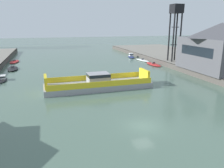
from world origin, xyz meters
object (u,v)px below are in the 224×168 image
Objects in this scene: moored_boat_near_left at (153,64)px; warehouse_shed at (219,47)px; moored_boat_upstream_b at (14,62)px; moored_boat_mid_right at (3,79)px; chain_ferry at (98,84)px; moored_boat_upstream_a at (131,56)px; crane_tower at (176,18)px; moored_boat_mid_left at (143,60)px; moored_boat_near_right at (13,69)px.

warehouse_shed reaches higher than moored_boat_near_left.
moored_boat_mid_right is at bearing -89.23° from moored_boat_upstream_b.
moored_boat_near_left is (22.85, 20.61, -0.74)m from chain_ferry.
moored_boat_upstream_a is 42.00m from moored_boat_upstream_b.
moored_boat_upstream_b is (-42.71, 18.49, -0.04)m from moored_boat_near_left.
chain_ferry is 36.28m from crane_tower.
moored_boat_upstream_b is (-41.98, 1.26, -0.38)m from moored_boat_upstream_a.
chain_ferry reaches higher than moored_boat_mid_right.
warehouse_shed is (8.91, -35.23, 6.60)m from moored_boat_upstream_a.
crane_tower is (48.21, -20.79, 14.11)m from moored_boat_upstream_b.
moored_boat_mid_right is (-42.48, -16.19, 0.18)m from moored_boat_mid_left.
moored_boat_near_right is at bearing -175.52° from moored_boat_mid_left.
moored_boat_mid_right reaches higher than moored_boat_near_left.
warehouse_shed is (8.06, -26.51, 6.97)m from moored_boat_mid_left.
moored_boat_near_right is at bearing 170.94° from crane_tower.
crane_tower reaches higher than moored_boat_upstream_b.
moored_boat_near_right is 1.01× the size of moored_boat_upstream_b.
warehouse_shed reaches higher than moored_boat_near_right.
moored_boat_upstream_a is 0.34× the size of crane_tower.
moored_boat_mid_right is 0.35× the size of warehouse_shed.
chain_ferry is at bearing -147.16° from crane_tower.
chain_ferry reaches higher than moored_boat_near_left.
moored_boat_upstream_b is 54.37m from crane_tower.
warehouse_shed is at bearing -35.64° from moored_boat_upstream_b.
warehouse_shed is at bearing -24.95° from moored_boat_near_right.
moored_boat_near_left reaches higher than moored_boat_upstream_b.
moored_boat_near_left is 1.07× the size of moored_boat_near_right.
moored_boat_mid_right is at bearing -159.14° from moored_boat_mid_left.
crane_tower is at bearing 6.40° from moored_boat_mid_right.
warehouse_shed is (8.18, -18.00, 6.94)m from moored_boat_near_left.
moored_boat_upstream_a is at bearing -1.72° from moored_boat_upstream_b.
crane_tower reaches higher than warehouse_shed.
warehouse_shed is (50.54, -10.32, 6.78)m from moored_boat_mid_right.
moored_boat_near_left is at bearing 114.43° from warehouse_shed.
warehouse_shed is at bearing -73.09° from moored_boat_mid_left.
moored_boat_near_left is 46.54m from moored_boat_upstream_b.
warehouse_shed is (49.92, -23.23, 6.92)m from moored_boat_near_right.
moored_boat_near_left is at bearing -23.40° from moored_boat_upstream_b.
moored_boat_near_right reaches higher than moored_boat_upstream_b.
moored_boat_upstream_a is (41.01, 12.00, 0.32)m from moored_boat_near_right.
moored_boat_mid_left is at bearing 116.44° from crane_tower.
warehouse_shed is 17.45m from crane_tower.
warehouse_shed reaches higher than moored_boat_mid_left.
moored_boat_upstream_a is (-0.73, 17.23, 0.34)m from moored_boat_near_left.
moored_boat_upstream_a is at bearing 107.69° from crane_tower.
chain_ferry reaches higher than moored_boat_mid_left.
moored_boat_near_left is 1.04× the size of moored_boat_mid_left.
moored_boat_mid_right is 52.03m from warehouse_shed.
moored_boat_near_right reaches higher than moored_boat_mid_left.
moored_boat_mid_right is 0.35× the size of crane_tower.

